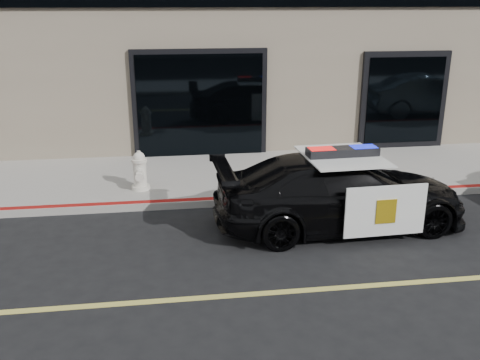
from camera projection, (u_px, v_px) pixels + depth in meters
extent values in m
plane|color=black|center=(303.00, 291.00, 7.80)|extent=(120.00, 120.00, 0.00)
cube|color=gray|center=(248.00, 175.00, 12.70)|extent=(60.00, 3.50, 0.15)
imported|color=black|center=(340.00, 192.00, 9.82)|extent=(2.28, 4.81, 1.35)
cube|color=white|center=(386.00, 211.00, 9.00)|extent=(1.44, 0.09, 0.90)
cube|color=white|center=(344.00, 176.00, 10.81)|extent=(1.44, 0.09, 0.90)
cube|color=white|center=(342.00, 156.00, 9.60)|extent=(1.42, 1.68, 0.02)
cube|color=gold|center=(386.00, 212.00, 8.98)|extent=(0.36, 0.03, 0.43)
cube|color=black|center=(342.00, 152.00, 9.57)|extent=(1.31, 0.39, 0.16)
cube|color=red|center=(321.00, 152.00, 9.50)|extent=(0.46, 0.31, 0.15)
cube|color=#0C19CC|center=(363.00, 150.00, 9.64)|extent=(0.46, 0.31, 0.15)
cylinder|color=silver|center=(141.00, 187.00, 11.51)|extent=(0.39, 0.39, 0.09)
cylinder|color=silver|center=(140.00, 173.00, 11.41)|extent=(0.28, 0.28, 0.54)
cylinder|color=silver|center=(139.00, 160.00, 11.32)|extent=(0.33, 0.33, 0.06)
sphere|color=silver|center=(139.00, 158.00, 11.30)|extent=(0.25, 0.25, 0.25)
cylinder|color=silver|center=(139.00, 153.00, 11.27)|extent=(0.08, 0.08, 0.08)
cylinder|color=silver|center=(140.00, 168.00, 11.56)|extent=(0.14, 0.13, 0.14)
cylinder|color=silver|center=(139.00, 173.00, 11.22)|extent=(0.14, 0.13, 0.14)
cylinder|color=silver|center=(140.00, 177.00, 11.21)|extent=(0.18, 0.15, 0.18)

